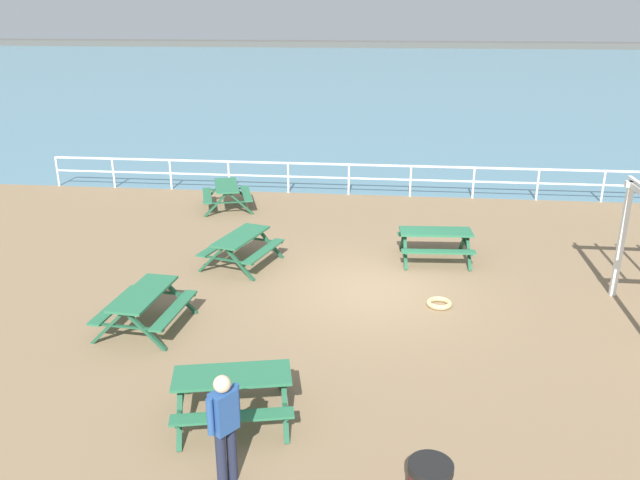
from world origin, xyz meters
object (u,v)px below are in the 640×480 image
(visitor, at_px, (224,423))
(picnic_table_mid_centre, at_px, (144,301))
(picnic_table_near_left, at_px, (241,243))
(picnic_table_near_right, at_px, (435,238))
(picnic_table_far_right, at_px, (233,385))
(picnic_table_far_left, at_px, (227,191))

(visitor, bearing_deg, picnic_table_mid_centre, -21.62)
(picnic_table_near_left, bearing_deg, picnic_table_near_right, -63.44)
(picnic_table_near_right, bearing_deg, picnic_table_far_right, -120.39)
(picnic_table_near_right, bearing_deg, picnic_table_mid_centre, -147.83)
(picnic_table_mid_centre, xyz_separation_m, picnic_table_far_right, (2.44, -2.71, 0.00))
(picnic_table_near_right, relative_size, picnic_table_far_left, 0.88)
(picnic_table_near_right, xyz_separation_m, picnic_table_far_right, (-3.53, -7.03, 0.00))
(picnic_table_mid_centre, height_order, picnic_table_far_left, same)
(picnic_table_mid_centre, relative_size, visitor, 1.16)
(picnic_table_far_right, height_order, visitor, visitor)
(picnic_table_mid_centre, height_order, picnic_table_far_right, same)
(picnic_table_mid_centre, distance_m, picnic_table_far_left, 8.06)
(picnic_table_mid_centre, bearing_deg, visitor, -142.09)
(picnic_table_near_right, height_order, picnic_table_far_right, same)
(picnic_table_near_right, relative_size, picnic_table_far_right, 0.91)
(picnic_table_far_left, bearing_deg, picnic_table_far_right, 177.40)
(picnic_table_mid_centre, xyz_separation_m, picnic_table_far_left, (-0.35, 8.06, 0.00))
(picnic_table_near_left, relative_size, picnic_table_far_left, 0.99)
(picnic_table_near_left, relative_size, picnic_table_mid_centre, 1.12)
(picnic_table_far_right, distance_m, visitor, 1.50)
(picnic_table_far_right, bearing_deg, picnic_table_mid_centre, 119.42)
(visitor, bearing_deg, picnic_table_far_left, -40.63)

